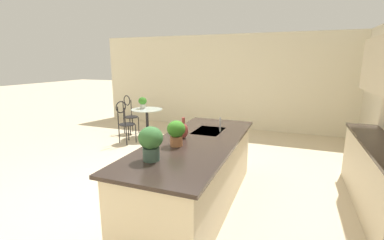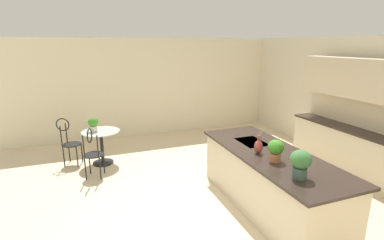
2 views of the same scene
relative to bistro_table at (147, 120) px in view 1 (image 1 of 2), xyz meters
The scene contains 11 objects.
ground_plane 2.90m from the bistro_table, 31.80° to the left, with size 40.00×40.00×0.00m, color beige.
wall_left_window 2.53m from the bistro_table, 140.38° to the left, with size 0.12×7.80×2.70m, color beige.
kitchen_island 3.61m from the bistro_table, 40.81° to the left, with size 2.80×1.06×0.92m.
bistro_table is the anchor object (origin of this frame).
chair_near_window 0.69m from the bistro_table, 105.24° to the right, with size 0.49×0.52×1.04m.
chair_by_island 0.73m from the bistro_table, 16.50° to the right, with size 0.52×0.48×1.04m.
sink_faucet 3.40m from the bistro_table, 49.29° to the left, with size 0.02×0.02×0.22m, color #B2B5BA.
potted_plant_on_table 0.49m from the bistro_table, 103.16° to the right, with size 0.21×0.21×0.30m.
potted_plant_counter_far 4.25m from the bistro_table, 31.20° to the left, with size 0.26×0.26×0.37m.
potted_plant_counter_near 3.81m from the bistro_table, 36.10° to the left, with size 0.23×0.23×0.32m.
vase_on_counter 3.50m from the bistro_table, 38.81° to the left, with size 0.13×0.13×0.29m.
Camera 1 is at (3.50, 2.03, 1.94)m, focal length 25.09 mm.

